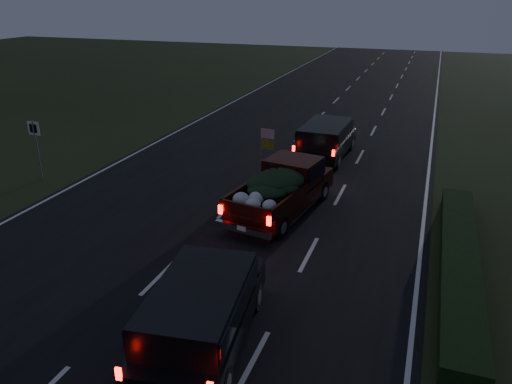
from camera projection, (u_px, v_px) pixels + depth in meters
The scene contains 7 objects.
ground at pixel (161, 275), 13.90m from camera, with size 120.00×120.00×0.00m, color black.
road_asphalt at pixel (161, 275), 13.90m from camera, with size 14.00×120.00×0.02m, color black.
hedge_row at pixel (459, 262), 13.98m from camera, with size 1.00×10.00×0.60m, color black.
route_sign at pixel (36, 141), 20.28m from camera, with size 0.55×0.08×2.50m.
pickup_truck at pixel (282, 186), 17.50m from camera, with size 2.74×5.28×2.64m.
lead_suv at pixel (326, 137), 23.23m from camera, with size 2.10×4.76×1.35m.
rear_suv at pixel (201, 309), 10.76m from camera, with size 2.55×4.81×1.32m.
Camera 1 is at (6.52, -10.42, 7.39)m, focal length 35.00 mm.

